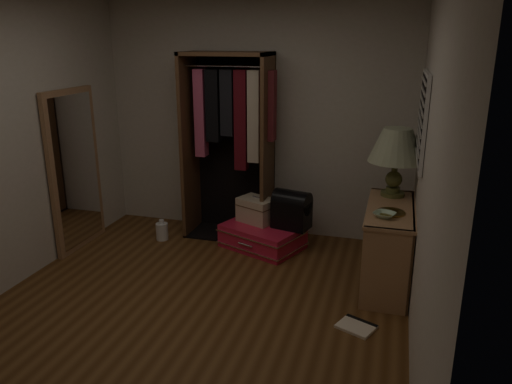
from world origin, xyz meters
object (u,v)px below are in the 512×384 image
train_case (257,210)px  white_jug (162,231)px  black_bag (292,209)px  pink_suitcase (263,236)px  console_bookshelf (388,242)px  table_lamp (397,147)px  floor_mirror (75,170)px  open_wardrobe (232,131)px

train_case → white_jug: (-1.05, -0.21, -0.29)m
black_bag → white_jug: black_bag is taller
train_case → pink_suitcase: bearing=-22.2°
console_bookshelf → train_case: console_bookshelf is taller
black_bag → table_lamp: bearing=4.2°
console_bookshelf → floor_mirror: bearing=-179.3°
floor_mirror → black_bag: 2.32m
pink_suitcase → white_jug: size_ratio=4.15×
pink_suitcase → train_case: 0.29m
open_wardrobe → white_jug: bearing=-151.3°
floor_mirror → table_lamp: (3.24, 0.36, 0.37)m
pink_suitcase → table_lamp: size_ratio=1.52×
open_wardrobe → white_jug: (-0.71, -0.39, -1.11)m
table_lamp → white_jug: (-2.47, 0.02, -1.12)m
pink_suitcase → black_bag: (0.31, 0.03, 0.34)m
pink_suitcase → white_jug: 1.15m
floor_mirror → table_lamp: bearing=6.3°
console_bookshelf → open_wardrobe: 2.07m
black_bag → table_lamp: table_lamp is taller
open_wardrobe → table_lamp: size_ratio=3.16×
table_lamp → floor_mirror: bearing=-173.7°
open_wardrobe → white_jug: size_ratio=8.64×
console_bookshelf → pink_suitcase: bearing=161.0°
black_bag → open_wardrobe: bearing=174.5°
pink_suitcase → black_bag: size_ratio=2.31×
console_bookshelf → table_lamp: (0.01, 0.32, 0.83)m
floor_mirror → black_bag: bearing=13.1°
open_wardrobe → floor_mirror: size_ratio=1.21×
console_bookshelf → floor_mirror: size_ratio=0.66×
open_wardrobe → table_lamp: (1.75, -0.42, 0.01)m
table_lamp → train_case: bearing=170.6°
pink_suitcase → black_bag: 0.46m
black_bag → white_jug: 1.51m
pink_suitcase → train_case: (-0.10, 0.10, 0.26)m
open_wardrobe → floor_mirror: open_wardrobe is taller
floor_mirror → black_bag: (2.23, 0.52, -0.39)m
floor_mirror → table_lamp: floor_mirror is taller
table_lamp → white_jug: 2.71m
console_bookshelf → table_lamp: bearing=89.0°
open_wardrobe → pink_suitcase: size_ratio=2.08×
console_bookshelf → white_jug: 2.50m
console_bookshelf → train_case: bearing=158.7°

